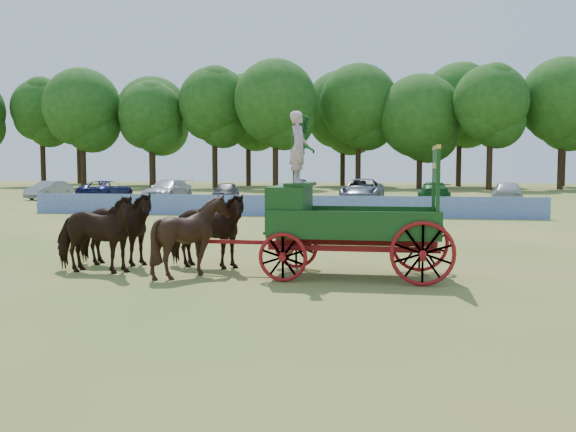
# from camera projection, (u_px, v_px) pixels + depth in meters

# --- Properties ---
(ground) EXTENTS (160.00, 160.00, 0.00)m
(ground) POSITION_uv_depth(u_px,v_px,m) (172.00, 281.00, 14.19)
(ground) COLOR #A4884A
(ground) RESTS_ON ground
(horse_lead_left) EXTENTS (2.27, 1.12, 1.88)m
(horse_lead_left) POSITION_uv_depth(u_px,v_px,m) (94.00, 234.00, 15.15)
(horse_lead_left) COLOR black
(horse_lead_left) RESTS_ON ground
(horse_lead_right) EXTENTS (2.24, 1.05, 1.88)m
(horse_lead_right) POSITION_uv_depth(u_px,v_px,m) (114.00, 229.00, 16.23)
(horse_lead_right) COLOR black
(horse_lead_right) RESTS_ON ground
(horse_wheel_left) EXTENTS (1.95, 1.79, 1.88)m
(horse_wheel_left) POSITION_uv_depth(u_px,v_px,m) (192.00, 236.00, 14.75)
(horse_wheel_left) COLOR black
(horse_wheel_left) RESTS_ON ground
(horse_wheel_right) EXTENTS (2.34, 1.30, 1.88)m
(horse_wheel_right) POSITION_uv_depth(u_px,v_px,m) (206.00, 231.00, 15.83)
(horse_wheel_right) COLOR black
(horse_wheel_right) RESTS_ON ground
(farm_dray) EXTENTS (6.00, 2.00, 3.77)m
(farm_dray) POSITION_uv_depth(u_px,v_px,m) (322.00, 204.00, 14.77)
(farm_dray) COLOR maroon
(farm_dray) RESTS_ON ground
(sponsor_banner) EXTENTS (26.00, 0.08, 1.05)m
(sponsor_banner) POSITION_uv_depth(u_px,v_px,m) (277.00, 206.00, 32.00)
(sponsor_banner) COLOR #1E3BA5
(sponsor_banner) RESTS_ON ground
(parked_cars) EXTENTS (40.31, 7.07, 1.60)m
(parked_cars) POSITION_uv_depth(u_px,v_px,m) (239.00, 191.00, 44.83)
(parked_cars) COLOR silver
(parked_cars) RESTS_ON ground
(treeline) EXTENTS (88.85, 24.44, 14.71)m
(treeline) POSITION_uv_depth(u_px,v_px,m) (310.00, 107.00, 72.64)
(treeline) COLOR #382314
(treeline) RESTS_ON ground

